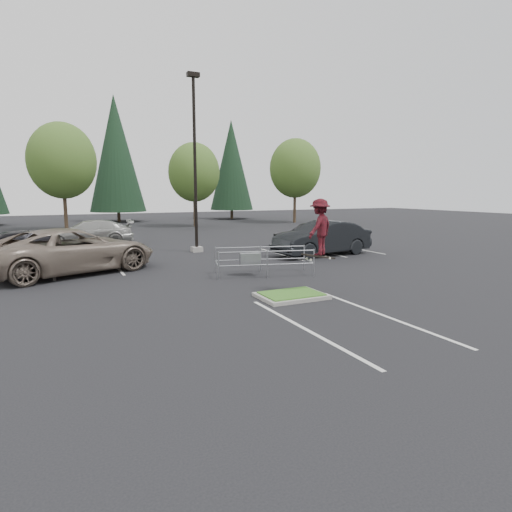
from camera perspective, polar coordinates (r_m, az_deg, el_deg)
name	(u,v)px	position (r m, az deg, el deg)	size (l,w,h in m)	color
ground	(291,298)	(14.53, 4.73, -5.55)	(120.00, 120.00, 0.00)	black
grass_median	(291,295)	(14.52, 4.73, -5.25)	(2.20, 1.60, 0.16)	gray
stall_lines	(198,271)	(19.41, -7.76, -1.99)	(22.62, 17.60, 0.01)	silver
light_pole	(195,174)	(25.36, -8.11, 10.82)	(0.70, 0.60, 10.12)	gray
decid_b	(62,163)	(42.79, -24.43, 11.21)	(5.89, 5.89, 9.64)	#38281C
decid_c	(194,174)	(44.03, -8.27, 10.75)	(5.12, 5.12, 8.38)	#38281C
decid_d	(295,170)	(49.42, 5.21, 11.33)	(5.76, 5.76, 9.43)	#38281C
conif_b	(116,154)	(53.32, -18.17, 12.83)	(6.38, 6.38, 14.50)	#38281C
conif_c	(231,165)	(55.91, -3.30, 11.99)	(5.50, 5.50, 12.50)	#38281C
cart_corral	(253,258)	(18.20, -0.38, -0.31)	(4.31, 2.46, 1.16)	gray
skateboarder	(319,227)	(14.97, 8.40, 3.80)	(1.45, 1.25, 2.13)	black
car_l_tan	(70,251)	(20.21, -23.50, 0.63)	(3.29, 7.13, 1.98)	#796A5C
car_l_black	(35,247)	(23.84, -27.41, 1.09)	(2.31, 5.69, 1.65)	black
car_r_charc	(322,238)	(24.24, 8.80, 2.36)	(2.01, 5.77, 1.90)	black
car_r_black	(309,234)	(28.21, 7.08, 2.98)	(1.92, 4.76, 1.62)	black
car_far_silver	(89,233)	(30.36, -21.39, 2.90)	(2.34, 5.76, 1.67)	#A4A59F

